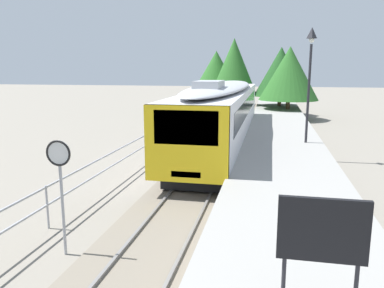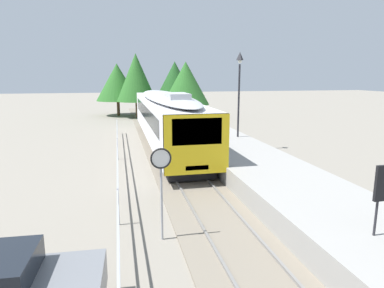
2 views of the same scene
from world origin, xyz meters
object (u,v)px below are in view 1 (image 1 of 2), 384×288
object	(u,v)px
platform_lamp_mid_platform	(310,64)
speed_limit_sign	(60,169)
platform_notice_board	(322,235)
commuter_train	(222,110)

from	to	relation	value
platform_lamp_mid_platform	speed_limit_sign	bearing A→B (deg)	-119.92
platform_lamp_mid_platform	platform_notice_board	bearing A→B (deg)	-94.00
platform_notice_board	speed_limit_sign	bearing A→B (deg)	154.17
commuter_train	platform_notice_board	distance (m)	16.37
commuter_train	speed_limit_sign	distance (m)	13.53
platform_notice_board	speed_limit_sign	world-z (taller)	speed_limit_sign
commuter_train	platform_notice_board	bearing A→B (deg)	-78.00
commuter_train	speed_limit_sign	world-z (taller)	commuter_train
platform_lamp_mid_platform	platform_notice_board	distance (m)	14.02
platform_notice_board	speed_limit_sign	xyz separation A→B (m)	(-5.45, 2.64, -0.06)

